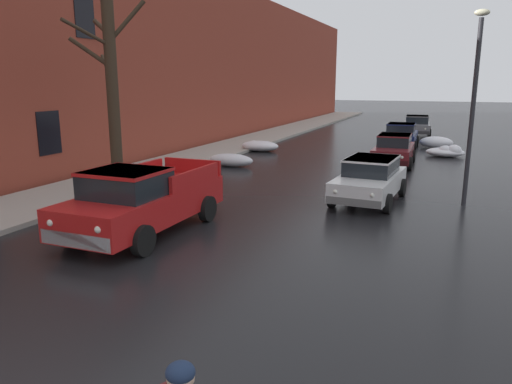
% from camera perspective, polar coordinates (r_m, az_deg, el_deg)
% --- Properties ---
extents(left_sidewalk_slab, '(3.23, 80.00, 0.14)m').
position_cam_1_polar(left_sidewalk_slab, '(24.03, -8.43, 3.66)').
color(left_sidewalk_slab, '#A8A399').
rests_on(left_sidewalk_slab, ground).
extents(brick_townhouse_facade, '(0.63, 80.00, 9.90)m').
position_cam_1_polar(brick_townhouse_facade, '(24.88, -13.18, 15.06)').
color(brick_townhouse_facade, brown).
rests_on(brick_townhouse_facade, ground).
extents(snow_bank_near_corner_left, '(2.16, 1.33, 0.59)m').
position_cam_1_polar(snow_bank_near_corner_left, '(27.46, 0.46, 5.40)').
color(snow_bank_near_corner_left, white).
rests_on(snow_bank_near_corner_left, ground).
extents(snow_bank_along_left_kerb, '(1.86, 1.05, 0.69)m').
position_cam_1_polar(snow_bank_along_left_kerb, '(30.52, 20.42, 5.42)').
color(snow_bank_along_left_kerb, white).
rests_on(snow_bank_along_left_kerb, ground).
extents(snow_bank_mid_block_left, '(2.16, 0.97, 0.58)m').
position_cam_1_polar(snow_bank_mid_block_left, '(22.54, -2.94, 3.73)').
color(snow_bank_mid_block_left, white).
rests_on(snow_bank_mid_block_left, ground).
extents(snow_bank_near_corner_right, '(1.93, 1.29, 0.66)m').
position_cam_1_polar(snow_bank_near_corner_right, '(27.27, 21.41, 4.40)').
color(snow_bank_near_corner_right, white).
rests_on(snow_bank_near_corner_right, ground).
extents(bare_tree_second_along_sidewalk, '(2.65, 3.14, 6.79)m').
position_cam_1_polar(bare_tree_second_along_sidewalk, '(17.19, -16.51, 11.56)').
color(bare_tree_second_along_sidewalk, '#382B1E').
rests_on(bare_tree_second_along_sidewalk, ground).
extents(pickup_truck_red_approaching_near_lane, '(2.28, 5.14, 1.76)m').
position_cam_1_polar(pickup_truck_red_approaching_near_lane, '(12.76, -13.23, -0.93)').
color(pickup_truck_red_approaching_near_lane, red).
rests_on(pickup_truck_red_approaching_near_lane, ground).
extents(sedan_white_parked_kerbside_close, '(2.09, 4.18, 1.42)m').
position_cam_1_polar(sedan_white_parked_kerbside_close, '(16.28, 13.18, 1.55)').
color(sedan_white_parked_kerbside_close, silver).
rests_on(sedan_white_parked_kerbside_close, ground).
extents(sedan_maroon_parked_kerbside_mid, '(1.92, 4.10, 1.42)m').
position_cam_1_polar(sedan_maroon_parked_kerbside_mid, '(23.72, 15.81, 4.86)').
color(sedan_maroon_parked_kerbside_mid, maroon).
rests_on(sedan_maroon_parked_kerbside_mid, ground).
extents(sedan_darkblue_parked_far_down_block, '(2.02, 3.97, 1.42)m').
position_cam_1_polar(sedan_darkblue_parked_far_down_block, '(30.05, 16.55, 6.40)').
color(sedan_darkblue_parked_far_down_block, navy).
rests_on(sedan_darkblue_parked_far_down_block, ground).
extents(sedan_grey_queued_behind_truck, '(2.16, 4.23, 1.42)m').
position_cam_1_polar(sedan_grey_queued_behind_truck, '(37.28, 18.28, 7.44)').
color(sedan_grey_queued_behind_truck, slate).
rests_on(sedan_grey_queued_behind_truck, ground).
extents(street_lamp_post, '(0.44, 0.24, 5.90)m').
position_cam_1_polar(street_lamp_post, '(16.47, 24.10, 9.88)').
color(street_lamp_post, '#28282D').
rests_on(street_lamp_post, ground).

